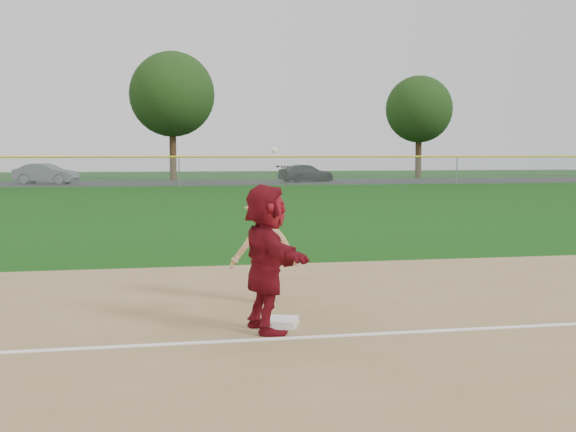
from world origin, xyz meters
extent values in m
plane|color=#10400C|center=(0.00, 0.00, 0.00)|extent=(160.00, 160.00, 0.00)
cube|color=white|center=(0.00, -0.80, 0.03)|extent=(60.00, 0.10, 0.01)
cube|color=black|center=(0.00, 46.00, 0.01)|extent=(120.00, 10.00, 0.01)
cube|color=white|center=(-0.42, -0.15, 0.07)|extent=(0.55, 0.55, 0.10)
imported|color=maroon|center=(-0.64, -0.37, 0.95)|extent=(0.81, 1.78, 1.85)
imported|color=slate|center=(-9.35, 45.68, 0.76)|extent=(4.79, 2.84, 1.49)
imported|color=black|center=(10.11, 45.98, 0.67)|extent=(4.93, 3.22, 1.33)
imported|color=#A7A7AA|center=(-0.38, 1.43, 0.83)|extent=(1.10, 0.70, 1.62)
sphere|color=white|center=(-0.32, 0.87, 2.29)|extent=(0.09, 0.09, 0.09)
plane|color=#999EA0|center=(0.00, 40.00, 1.00)|extent=(110.00, 0.00, 110.00)
cylinder|color=yellow|center=(0.00, 40.00, 2.00)|extent=(110.00, 0.12, 0.12)
cylinder|color=gray|center=(0.00, 40.00, 1.00)|extent=(0.08, 0.08, 2.00)
cylinder|color=gray|center=(20.00, 40.00, 1.00)|extent=(0.08, 0.08, 2.00)
cylinder|color=#3D2716|center=(0.00, 51.50, 2.05)|extent=(0.56, 0.56, 4.10)
sphere|color=#183610|center=(0.00, 51.50, 7.08)|extent=(7.00, 7.00, 7.00)
cylinder|color=#352413|center=(22.00, 52.80, 1.82)|extent=(0.56, 0.56, 3.64)
sphere|color=#17340F|center=(22.00, 52.80, 6.19)|extent=(6.00, 6.00, 6.00)
camera|label=1|loc=(-2.07, -9.17, 2.25)|focal=45.00mm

